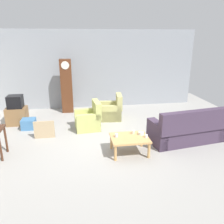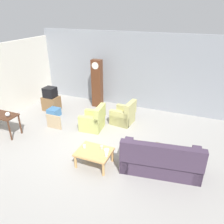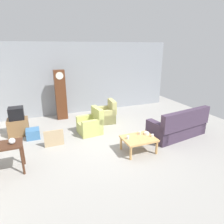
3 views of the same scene
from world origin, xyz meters
The scene contains 15 objects.
ground_plane centered at (0.00, 0.00, 0.00)m, with size 10.40×10.40×0.00m, color #999691.
garage_door_wall centered at (0.00, 3.60, 1.60)m, with size 8.40×0.16×3.20m, color gray.
couch_floral centered at (2.21, -0.42, 0.36)m, with size 2.21×1.18×1.04m.
armchair_olive_near centered at (-0.51, 1.01, 0.31)m, with size 0.86×0.83×0.92m.
armchair_olive_far centered at (0.38, 1.84, 0.31)m, with size 0.86×0.84×0.92m.
coffee_table_wood centered at (0.43, -0.82, 0.39)m, with size 0.96×0.76×0.45m.
grandfather_clock centered at (-1.25, 2.93, 1.06)m, with size 0.44×0.30×2.11m.
tv_stand_cabinet centered at (-2.94, 1.81, 0.30)m, with size 0.68×0.52×0.60m, color brown.
tv_crt centered at (-2.94, 1.81, 0.81)m, with size 0.48×0.44×0.42m, color black.
framed_picture_leaning centered at (-1.87, 0.48, 0.27)m, with size 0.60×0.05×0.53m, color tan.
storage_box_blue centered at (-2.48, 1.33, 0.16)m, with size 0.44×0.43×0.33m, color teal.
cup_white_porcelain centered at (0.84, -0.91, 0.49)m, with size 0.07×0.07×0.08m, color white.
cup_blue_rimmed centered at (0.10, -0.77, 0.50)m, with size 0.08×0.08×0.10m, color silver.
cup_cream_tall centered at (0.57, -0.62, 0.50)m, with size 0.08×0.08×0.09m, color beige.
bowl_white_stacked centered at (0.76, -0.71, 0.49)m, with size 0.14×0.14×0.08m, color white.
Camera 1 is at (-0.84, -6.01, 2.89)m, focal length 36.41 mm.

